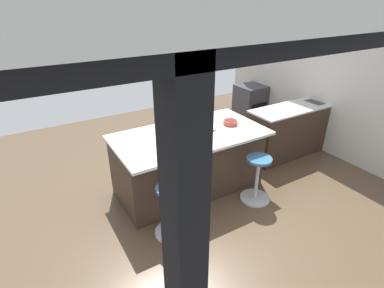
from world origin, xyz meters
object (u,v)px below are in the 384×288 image
at_px(cutting_board, 202,130).
at_px(fruit_bowl, 230,122).
at_px(water_bottle, 161,132).
at_px(oven_range, 250,104).
at_px(apple_green, 201,129).
at_px(stool_middle, 171,212).
at_px(apple_red, 206,125).
at_px(apple_yellow, 195,128).
at_px(stool_by_window, 257,180).
at_px(kitchen_island, 189,161).

bearing_deg(cutting_board, fruit_bowl, 176.14).
relative_size(cutting_board, water_bottle, 1.15).
distance_m(oven_range, apple_green, 3.03).
bearing_deg(water_bottle, stool_middle, 71.39).
bearing_deg(water_bottle, apple_green, 173.98).
bearing_deg(apple_red, apple_green, 33.37).
bearing_deg(fruit_bowl, water_bottle, -2.03).
xyz_separation_m(cutting_board, fruit_bowl, (-0.50, 0.03, 0.03)).
xyz_separation_m(stool_middle, apple_yellow, (-0.79, -0.74, 0.68)).
bearing_deg(apple_yellow, cutting_board, 173.29).
bearing_deg(apple_red, oven_range, -144.87).
distance_m(cutting_board, apple_green, 0.09).
relative_size(oven_range, cutting_board, 2.46).
height_order(stool_by_window, fruit_bowl, fruit_bowl).
height_order(oven_range, kitchen_island, kitchen_island).
bearing_deg(water_bottle, cutting_board, 179.39).
relative_size(apple_yellow, fruit_bowl, 0.34).
bearing_deg(stool_middle, apple_yellow, -136.77).
distance_m(oven_range, water_bottle, 3.51).
height_order(apple_yellow, water_bottle, water_bottle).
height_order(stool_by_window, water_bottle, water_bottle).
bearing_deg(oven_range, apple_green, 35.03).
height_order(apple_red, fruit_bowl, apple_red).
distance_m(oven_range, apple_yellow, 3.04).
distance_m(apple_green, apple_yellow, 0.10).
bearing_deg(water_bottle, oven_range, -151.62).
bearing_deg(apple_yellow, water_bottle, 0.60).
xyz_separation_m(kitchen_island, cutting_board, (-0.20, 0.04, 0.48)).
distance_m(apple_green, fruit_bowl, 0.54).
relative_size(oven_range, kitchen_island, 0.40).
distance_m(stool_middle, apple_red, 1.43).
bearing_deg(stool_middle, cutting_board, -140.86).
bearing_deg(fruit_bowl, cutting_board, -3.86).
height_order(water_bottle, fruit_bowl, water_bottle).
xyz_separation_m(stool_middle, fruit_bowl, (-1.39, -0.69, 0.66)).
distance_m(water_bottle, fruit_bowl, 1.15).
height_order(cutting_board, water_bottle, water_bottle).
xyz_separation_m(kitchen_island, apple_red, (-0.30, -0.00, 0.53)).
distance_m(apple_red, fruit_bowl, 0.40).
bearing_deg(apple_green, fruit_bowl, -177.53).
relative_size(oven_range, water_bottle, 2.84).
xyz_separation_m(apple_red, apple_yellow, (0.21, 0.03, 0.00)).
height_order(stool_by_window, stool_middle, same).
bearing_deg(apple_yellow, apple_green, 133.85).
bearing_deg(fruit_bowl, kitchen_island, -5.94).
xyz_separation_m(apple_red, water_bottle, (0.75, 0.03, 0.07)).
bearing_deg(kitchen_island, fruit_bowl, 174.06).
bearing_deg(oven_range, kitchen_island, 31.85).
height_order(stool_by_window, apple_yellow, apple_yellow).
relative_size(stool_middle, apple_red, 9.55).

